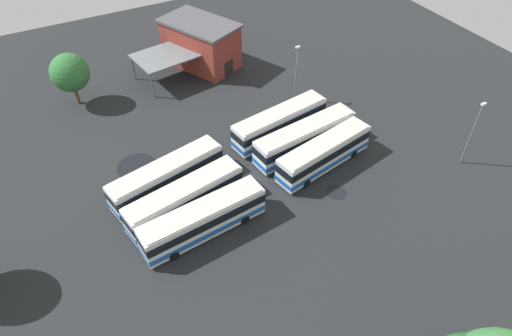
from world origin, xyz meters
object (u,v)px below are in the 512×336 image
object	(u,v)px
bus_row0_slot0	(203,219)
bus_row0_slot2	(167,176)
tree_east_edge	(70,73)
maintenance_shelter	(174,53)
bus_row1_slot0	(324,153)
depot_building	(201,44)
bus_row1_slot1	(305,137)
lamp_post_by_building	(296,71)
bus_row0_slot1	(185,198)
bus_row1_slot2	(280,122)
lamp_post_mid_lot	(473,131)

from	to	relation	value
bus_row0_slot0	bus_row0_slot2	bearing A→B (deg)	97.63
tree_east_edge	maintenance_shelter	bearing A→B (deg)	0.58
bus_row1_slot0	tree_east_edge	size ratio (longest dim) A/B	1.76
depot_building	tree_east_edge	world-z (taller)	tree_east_edge
depot_building	bus_row0_slot2	bearing A→B (deg)	-121.27
bus_row1_slot1	lamp_post_by_building	bearing A→B (deg)	64.41
bus_row0_slot2	maintenance_shelter	xyz separation A→B (m)	(8.79, 20.62, 1.75)
bus_row1_slot0	lamp_post_by_building	xyz separation A→B (m)	(4.04, 12.40, 2.44)
tree_east_edge	bus_row0_slot2	bearing A→B (deg)	-76.79
bus_row0_slot2	depot_building	xyz separation A→B (m)	(13.36, 21.99, 1.42)
bus_row0_slot1	bus_row1_slot1	world-z (taller)	same
bus_row1_slot2	lamp_post_by_building	size ratio (longest dim) A/B	1.62
bus_row0_slot0	maintenance_shelter	distance (m)	28.88
maintenance_shelter	bus_row1_slot0	bearing A→B (deg)	-73.51
bus_row1_slot1	bus_row1_slot0	bearing A→B (deg)	-84.30
bus_row0_slot2	maintenance_shelter	distance (m)	22.48
bus_row0_slot0	bus_row1_slot0	xyz separation A→B (m)	(15.32, 2.45, -0.00)
bus_row0_slot1	bus_row0_slot2	world-z (taller)	same
bus_row0_slot2	bus_row1_slot2	xyz separation A→B (m)	(14.85, 2.34, -0.00)
bus_row1_slot1	tree_east_edge	bearing A→B (deg)	133.50
bus_row0_slot0	bus_row0_slot2	world-z (taller)	same
bus_row0_slot2	lamp_post_by_building	world-z (taller)	lamp_post_by_building
depot_building	maintenance_shelter	size ratio (longest dim) A/B	1.09
maintenance_shelter	depot_building	bearing A→B (deg)	16.75
bus_row1_slot2	depot_building	distance (m)	19.76
bus_row0_slot2	bus_row1_slot2	size ratio (longest dim) A/B	1.02
lamp_post_mid_lot	bus_row1_slot1	bearing A→B (deg)	144.49
bus_row0_slot2	bus_row1_slot0	size ratio (longest dim) A/B	1.05
bus_row1_slot0	bus_row1_slot2	size ratio (longest dim) A/B	0.97
maintenance_shelter	bus_row0_slot0	bearing A→B (deg)	-105.77
tree_east_edge	bus_row0_slot1	bearing A→B (deg)	-77.79
bus_row1_slot0	tree_east_edge	distance (m)	32.93
lamp_post_mid_lot	bus_row1_slot2	bearing A→B (deg)	137.83
bus_row0_slot0	bus_row1_slot2	bearing A→B (deg)	34.27
bus_row1_slot1	lamp_post_by_building	size ratio (longest dim) A/B	1.68
bus_row0_slot2	bus_row1_slot0	xyz separation A→B (m)	(16.28, -4.68, -0.00)
lamp_post_mid_lot	bus_row0_slot1	bearing A→B (deg)	165.41
bus_row0_slot2	lamp_post_by_building	size ratio (longest dim) A/B	1.65
bus_row1_slot1	bus_row0_slot0	bearing A→B (deg)	-159.06
bus_row1_slot1	maintenance_shelter	size ratio (longest dim) A/B	1.14
bus_row0_slot2	bus_row1_slot2	world-z (taller)	same
tree_east_edge	lamp_post_mid_lot	bearing A→B (deg)	-42.47
bus_row0_slot2	lamp_post_mid_lot	distance (m)	32.42
bus_row1_slot2	tree_east_edge	distance (m)	26.88
bus_row1_slot0	lamp_post_by_building	bearing A→B (deg)	71.97
tree_east_edge	bus_row1_slot0	bearing A→B (deg)	-50.03
maintenance_shelter	lamp_post_by_building	size ratio (longest dim) A/B	1.47
depot_building	tree_east_edge	bearing A→B (deg)	-175.24
bus_row1_slot1	tree_east_edge	world-z (taller)	tree_east_edge
bus_row1_slot0	maintenance_shelter	distance (m)	26.44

